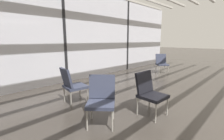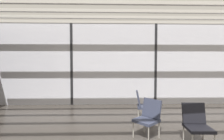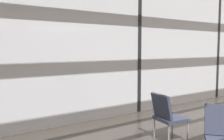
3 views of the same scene
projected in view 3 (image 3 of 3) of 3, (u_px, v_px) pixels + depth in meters
name	position (u px, v px, depth m)	size (l,w,h in m)	color
glass_curtain_wall	(138.00, 48.00, 6.47)	(14.00, 0.08, 3.37)	silver
window_mullion_1	(138.00, 48.00, 6.47)	(0.10, 0.12, 3.37)	black
window_mullion_2	(217.00, 48.00, 8.44)	(0.10, 0.12, 3.37)	black
parked_airplane	(81.00, 39.00, 10.33)	(14.29, 4.09, 4.09)	silver
lounge_chair_0	(167.00, 114.00, 4.47)	(0.59, 0.56, 0.87)	#33384C
lounge_chair_1	(224.00, 133.00, 3.46)	(0.71, 0.71, 0.87)	#33384C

